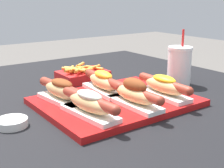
# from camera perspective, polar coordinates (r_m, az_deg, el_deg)

# --- Properties ---
(serving_tray) EXTENTS (0.43, 0.34, 0.02)m
(serving_tray) POSITION_cam_1_polar(r_m,az_deg,el_deg) (0.91, 0.73, -3.23)
(serving_tray) COLOR #B71414
(serving_tray) RESTS_ON patio_table
(hot_dog_0) EXTENTS (0.08, 0.22, 0.06)m
(hot_dog_0) POSITION_cam_1_polar(r_m,az_deg,el_deg) (0.78, -4.16, -3.54)
(hot_dog_0) COLOR white
(hot_dog_0) RESTS_ON serving_tray
(hot_dog_1) EXTENTS (0.06, 0.22, 0.08)m
(hot_dog_1) POSITION_cam_1_polar(r_m,az_deg,el_deg) (0.84, 4.11, -1.77)
(hot_dog_1) COLOR white
(hot_dog_1) RESTS_ON serving_tray
(hot_dog_2) EXTENTS (0.06, 0.22, 0.06)m
(hot_dog_2) POSITION_cam_1_polar(r_m,az_deg,el_deg) (0.93, 9.48, -0.37)
(hot_dog_2) COLOR white
(hot_dog_2) RESTS_ON serving_tray
(hot_dog_3) EXTENTS (0.08, 0.22, 0.07)m
(hot_dog_3) POSITION_cam_1_polar(r_m,az_deg,el_deg) (0.89, -9.13, -1.21)
(hot_dog_3) COLOR white
(hot_dog_3) RESTS_ON serving_tray
(hot_dog_4) EXTENTS (0.08, 0.22, 0.07)m
(hot_dog_4) POSITION_cam_1_polar(r_m,az_deg,el_deg) (0.96, -1.60, 0.41)
(hot_dog_4) COLOR white
(hot_dog_4) RESTS_ON serving_tray
(sauce_bowl) EXTENTS (0.08, 0.08, 0.02)m
(sauce_bowl) POSITION_cam_1_polar(r_m,az_deg,el_deg) (0.80, -17.87, -6.68)
(sauce_bowl) COLOR silver
(sauce_bowl) RESTS_ON patio_table
(drink_cup) EXTENTS (0.09, 0.09, 0.20)m
(drink_cup) POSITION_cam_1_polar(r_m,az_deg,el_deg) (1.13, 12.20, 3.28)
(drink_cup) COLOR white
(drink_cup) RESTS_ON patio_table
(fries_basket) EXTENTS (0.18, 0.12, 0.06)m
(fries_basket) POSITION_cam_1_polar(r_m,az_deg,el_deg) (1.18, -5.45, 1.70)
(fries_basket) COLOR red
(fries_basket) RESTS_ON patio_table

